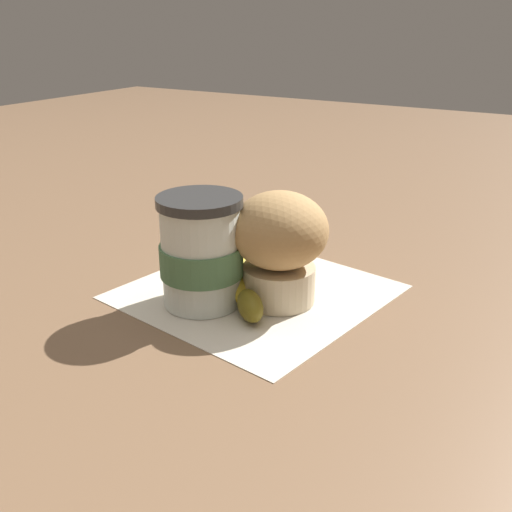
# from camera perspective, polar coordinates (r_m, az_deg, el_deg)

# --- Properties ---
(ground_plane) EXTENTS (3.00, 3.00, 0.00)m
(ground_plane) POSITION_cam_1_polar(r_m,az_deg,el_deg) (0.68, 0.00, -3.46)
(ground_plane) COLOR brown
(paper_napkin) EXTENTS (0.29, 0.29, 0.00)m
(paper_napkin) POSITION_cam_1_polar(r_m,az_deg,el_deg) (0.68, 0.00, -3.40)
(paper_napkin) COLOR beige
(paper_napkin) RESTS_ON ground_plane
(coffee_cup) EXTENTS (0.09, 0.09, 0.12)m
(coffee_cup) POSITION_cam_1_polar(r_m,az_deg,el_deg) (0.63, -5.24, 0.34)
(coffee_cup) COLOR silver
(coffee_cup) RESTS_ON paper_napkin
(muffin) EXTENTS (0.10, 0.10, 0.12)m
(muffin) POSITION_cam_1_polar(r_m,az_deg,el_deg) (0.63, 2.24, 1.32)
(muffin) COLOR beige
(muffin) RESTS_ON paper_napkin
(banana) EXTENTS (0.18, 0.11, 0.03)m
(banana) POSITION_cam_1_polar(r_m,az_deg,el_deg) (0.67, -0.92, -2.04)
(banana) COLOR yellow
(banana) RESTS_ON paper_napkin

